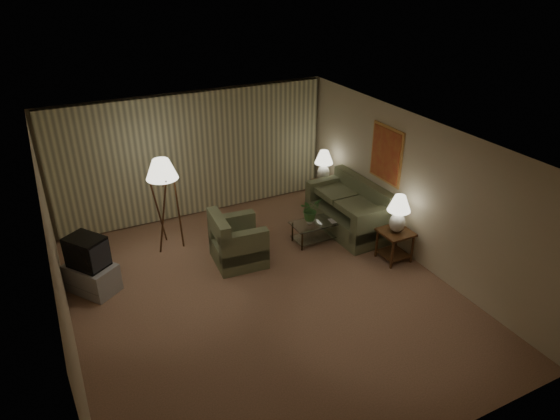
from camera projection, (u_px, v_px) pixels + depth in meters
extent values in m
plane|color=#AC7A5F|center=(264.00, 294.00, 8.45)|extent=(7.00, 7.00, 0.00)
cube|color=beige|center=(194.00, 154.00, 10.62)|extent=(6.00, 0.04, 2.70)
cube|color=beige|center=(58.00, 273.00, 6.64)|extent=(0.04, 7.00, 2.70)
cube|color=beige|center=(413.00, 189.00, 9.03)|extent=(0.04, 7.00, 2.70)
cube|color=white|center=(261.00, 143.00, 7.22)|extent=(6.00, 7.00, 0.04)
cube|color=beige|center=(195.00, 155.00, 10.56)|extent=(5.85, 0.12, 2.65)
cube|color=#D6984B|center=(387.00, 154.00, 9.48)|extent=(0.03, 0.90, 1.10)
cube|color=#AD2F20|center=(385.00, 155.00, 9.47)|extent=(0.02, 0.80, 1.00)
cube|color=#6A7350|center=(347.00, 220.00, 10.35)|extent=(1.92, 1.03, 0.44)
cube|color=#6A7350|center=(239.00, 251.00, 9.29)|extent=(1.08, 1.03, 0.41)
cube|color=#34190E|center=(396.00, 232.00, 9.17)|extent=(0.56, 0.56, 0.04)
cube|color=#34190E|center=(393.00, 254.00, 9.38)|extent=(0.48, 0.48, 0.02)
cylinder|color=#34190E|center=(392.00, 255.00, 9.03)|extent=(0.05, 0.05, 0.56)
cylinder|color=#34190E|center=(377.00, 243.00, 9.40)|extent=(0.05, 0.05, 0.56)
cylinder|color=#34190E|center=(412.00, 249.00, 9.22)|extent=(0.05, 0.05, 0.56)
cylinder|color=#34190E|center=(396.00, 238.00, 9.58)|extent=(0.05, 0.05, 0.56)
cube|color=#34190E|center=(323.00, 181.00, 11.24)|extent=(0.45, 0.37, 0.04)
cube|color=#34190E|center=(322.00, 200.00, 11.45)|extent=(0.38, 0.32, 0.02)
cylinder|color=#34190E|center=(319.00, 197.00, 11.20)|extent=(0.05, 0.05, 0.56)
cylinder|color=#34190E|center=(313.00, 192.00, 11.42)|extent=(0.05, 0.05, 0.56)
cylinder|color=#34190E|center=(332.00, 194.00, 11.34)|extent=(0.05, 0.05, 0.56)
cylinder|color=#34190E|center=(326.00, 190.00, 11.55)|extent=(0.05, 0.05, 0.56)
ellipsoid|color=silver|center=(397.00, 223.00, 9.08)|extent=(0.30, 0.30, 0.37)
cylinder|color=silver|center=(399.00, 211.00, 8.97)|extent=(0.03, 0.03, 0.08)
cone|color=white|center=(400.00, 203.00, 8.90)|extent=(0.42, 0.42, 0.30)
ellipsoid|color=silver|center=(323.00, 173.00, 11.15)|extent=(0.29, 0.29, 0.36)
cylinder|color=silver|center=(324.00, 164.00, 11.05)|extent=(0.03, 0.03, 0.08)
cone|color=white|center=(324.00, 157.00, 10.97)|extent=(0.41, 0.41, 0.29)
cube|color=silver|center=(316.00, 223.00, 9.86)|extent=(0.99, 0.54, 0.02)
cube|color=silver|center=(316.00, 236.00, 10.00)|extent=(0.92, 0.47, 0.01)
cylinder|color=#3F3019|center=(302.00, 241.00, 9.63)|extent=(0.04, 0.04, 0.40)
cylinder|color=#3F3019|center=(292.00, 232.00, 9.95)|extent=(0.04, 0.04, 0.40)
cylinder|color=#3F3019|center=(339.00, 231.00, 9.97)|extent=(0.04, 0.04, 0.40)
cylinder|color=#3F3019|center=(329.00, 223.00, 10.28)|extent=(0.04, 0.04, 0.40)
cube|color=#9D9C9F|center=(92.00, 278.00, 8.45)|extent=(1.34, 1.32, 0.50)
cube|color=black|center=(87.00, 252.00, 8.22)|extent=(1.04, 1.03, 0.53)
cylinder|color=#34190E|center=(163.00, 180.00, 9.21)|extent=(0.04, 0.04, 0.26)
cone|color=white|center=(161.00, 169.00, 9.11)|extent=(0.59, 0.59, 0.37)
cylinder|color=#B36A3C|center=(236.00, 228.00, 10.09)|extent=(0.75, 0.75, 0.40)
imported|color=silver|center=(310.00, 221.00, 9.77)|extent=(0.14, 0.14, 0.14)
imported|color=#3F7935|center=(310.00, 208.00, 9.63)|extent=(0.48, 0.45, 0.44)
imported|color=olive|center=(330.00, 221.00, 9.87)|extent=(0.17, 0.22, 0.02)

